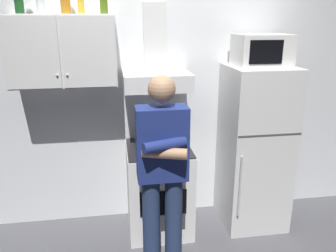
{
  "coord_description": "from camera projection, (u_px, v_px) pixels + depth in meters",
  "views": [
    {
      "loc": [
        -0.42,
        -2.69,
        2.02
      ],
      "look_at": [
        0.0,
        0.0,
        1.15
      ],
      "focal_mm": 36.31,
      "sensor_mm": 36.0,
      "label": 1
    }
  ],
  "objects": [
    {
      "name": "person_standing",
      "position": [
        162.0,
        172.0,
        2.58
      ],
      "size": [
        0.38,
        0.33,
        1.64
      ],
      "color": "navy",
      "rests_on": "ground_plane"
    },
    {
      "name": "upper_cabinet",
      "position": [
        63.0,
        51.0,
        2.9
      ],
      "size": [
        0.9,
        0.37,
        0.6
      ],
      "color": "silver"
    },
    {
      "name": "refrigerator",
      "position": [
        255.0,
        148.0,
        3.33
      ],
      "size": [
        0.6,
        0.62,
        1.6
      ],
      "color": "silver",
      "rests_on": "ground_plane"
    },
    {
      "name": "back_wall_tiled",
      "position": [
        159.0,
        89.0,
        3.36
      ],
      "size": [
        4.8,
        0.1,
        2.7
      ],
      "primitive_type": "cube",
      "color": "white",
      "rests_on": "ground_plane"
    },
    {
      "name": "microwave",
      "position": [
        262.0,
        50.0,
        3.06
      ],
      "size": [
        0.48,
        0.37,
        0.28
      ],
      "color": "silver",
      "rests_on": "refrigerator"
    },
    {
      "name": "stove_oven",
      "position": [
        159.0,
        189.0,
        3.3
      ],
      "size": [
        0.6,
        0.62,
        0.87
      ],
      "color": "white",
      "rests_on": "ground_plane"
    },
    {
      "name": "ground_plane",
      "position": [
        168.0,
        242.0,
        3.21
      ],
      "size": [
        7.0,
        7.0,
        0.0
      ],
      "primitive_type": "plane",
      "color": "#4C4C51"
    },
    {
      "name": "bottle_spice_jar",
      "position": [
        81.0,
        6.0,
        2.8
      ],
      "size": [
        0.05,
        0.05,
        0.13
      ],
      "color": "gold",
      "rests_on": "upper_cabinet"
    },
    {
      "name": "cooking_pot",
      "position": [
        175.0,
        144.0,
        3.05
      ],
      "size": [
        0.28,
        0.18,
        0.13
      ],
      "color": "#B7BABF",
      "rests_on": "stove_oven"
    },
    {
      "name": "range_hood",
      "position": [
        156.0,
        67.0,
        3.06
      ],
      "size": [
        0.6,
        0.44,
        0.75
      ],
      "color": "white"
    }
  ]
}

